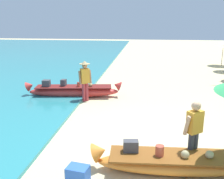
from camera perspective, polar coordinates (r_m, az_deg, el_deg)
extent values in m
plane|color=beige|center=(7.83, 10.01, -11.27)|extent=(80.00, 80.00, 0.00)
ellipsoid|color=orange|center=(6.47, 13.69, -15.40)|extent=(3.67, 0.98, 0.41)
cone|color=orange|center=(6.29, -2.66, -13.23)|extent=(0.45, 0.49, 0.53)
cube|color=brown|center=(6.37, 13.81, -13.81)|extent=(3.09, 0.96, 0.04)
cube|color=#424247|center=(6.31, 4.09, -12.18)|extent=(0.37, 0.24, 0.29)
cylinder|color=#B74C38|center=(6.22, 10.26, -12.96)|extent=(0.20, 0.20, 0.26)
sphere|color=tan|center=(6.28, 15.52, -13.40)|extent=(0.19, 0.19, 0.19)
sphere|color=tan|center=(6.44, 20.33, -13.07)|extent=(0.19, 0.19, 0.19)
ellipsoid|color=red|center=(12.10, -8.22, -0.49)|extent=(4.10, 1.30, 0.48)
cone|color=red|center=(11.94, 1.13, 0.90)|extent=(0.47, 0.49, 0.51)
cone|color=red|center=(12.43, -17.31, 0.78)|extent=(0.47, 0.49, 0.51)
cube|color=maroon|center=(12.04, -8.27, 0.62)|extent=(3.46, 1.22, 0.04)
cube|color=#424247|center=(12.22, -14.02, 1.28)|extent=(0.36, 0.32, 0.31)
cube|color=#424247|center=(12.17, -10.44, 1.43)|extent=(0.22, 0.29, 0.31)
cylinder|color=#B74C38|center=(11.89, -7.29, 1.05)|extent=(0.12, 0.12, 0.23)
sphere|color=tan|center=(11.86, -4.67, 0.97)|extent=(0.19, 0.19, 0.19)
cylinder|color=#B2383D|center=(11.42, -5.46, -0.51)|extent=(0.14, 0.14, 0.80)
cylinder|color=#B2383D|center=(11.37, -6.12, -0.59)|extent=(0.14, 0.14, 0.80)
cube|color=gold|center=(11.23, -5.89, 2.95)|extent=(0.42, 0.38, 0.63)
cylinder|color=#9E7051|center=(11.30, -4.75, 2.79)|extent=(0.19, 0.22, 0.57)
cylinder|color=#9E7051|center=(11.15, -6.96, 2.56)|extent=(0.19, 0.22, 0.57)
sphere|color=#9E7051|center=(11.15, -5.94, 5.12)|extent=(0.22, 0.22, 0.22)
cylinder|color=tan|center=(11.13, -5.96, 5.53)|extent=(0.44, 0.44, 0.02)
cone|color=tan|center=(11.12, -5.97, 5.89)|extent=(0.26, 0.26, 0.12)
cylinder|color=#333842|center=(6.72, 16.60, -12.28)|extent=(0.14, 0.14, 0.84)
cylinder|color=#333842|center=(6.82, 17.42, -11.95)|extent=(0.14, 0.14, 0.84)
cube|color=gold|center=(6.50, 17.48, -6.68)|extent=(0.42, 0.40, 0.54)
cylinder|color=tan|center=(6.37, 15.91, -7.49)|extent=(0.19, 0.20, 0.49)
cylinder|color=tan|center=(6.69, 18.65, -6.60)|extent=(0.19, 0.20, 0.49)
sphere|color=tan|center=(6.37, 17.75, -3.42)|extent=(0.22, 0.22, 0.22)
cylinder|color=#8E6B47|center=(21.90, 22.80, 7.28)|extent=(0.04, 0.04, 1.90)
cone|color=beige|center=(21.82, 23.01, 9.36)|extent=(1.60, 1.60, 0.32)
cube|color=blue|center=(6.01, -7.39, -17.77)|extent=(0.51, 0.42, 0.37)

